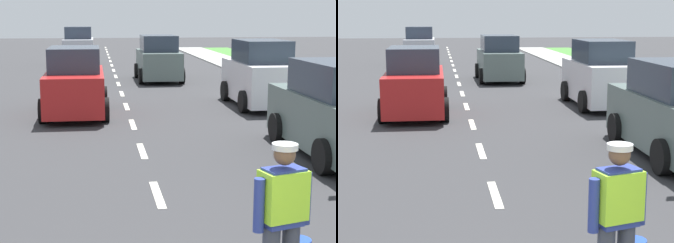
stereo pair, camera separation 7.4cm
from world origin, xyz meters
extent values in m
plane|color=#333335|center=(0.00, 21.00, 0.00)|extent=(96.00, 96.00, 0.00)
cube|color=silver|center=(0.00, 5.70, 0.01)|extent=(0.14, 1.40, 0.01)
cube|color=silver|center=(0.00, 8.70, 0.01)|extent=(0.14, 1.40, 0.01)
cube|color=silver|center=(0.00, 11.70, 0.01)|extent=(0.14, 1.40, 0.01)
cube|color=silver|center=(0.00, 14.70, 0.01)|extent=(0.14, 1.40, 0.01)
cube|color=silver|center=(0.00, 17.70, 0.01)|extent=(0.14, 1.40, 0.01)
cube|color=silver|center=(0.00, 20.70, 0.01)|extent=(0.14, 1.40, 0.01)
cube|color=silver|center=(0.00, 23.70, 0.01)|extent=(0.14, 1.40, 0.01)
cube|color=silver|center=(0.00, 26.70, 0.01)|extent=(0.14, 1.40, 0.01)
cube|color=silver|center=(0.00, 29.70, 0.01)|extent=(0.14, 1.40, 0.01)
cube|color=silver|center=(0.00, 32.70, 0.01)|extent=(0.14, 1.40, 0.01)
cube|color=silver|center=(0.00, 35.70, 0.01)|extent=(0.14, 1.40, 0.01)
cube|color=silver|center=(0.00, 38.70, 0.01)|extent=(0.14, 1.40, 0.01)
cube|color=silver|center=(0.00, 41.70, 0.01)|extent=(0.14, 1.40, 0.01)
cube|color=silver|center=(0.00, 44.70, 0.01)|extent=(0.14, 1.40, 0.01)
cube|color=silver|center=(0.00, 47.70, 0.01)|extent=(0.14, 1.40, 0.01)
cube|color=navy|center=(0.87, 2.12, 1.12)|extent=(0.45, 0.34, 0.60)
cube|color=#A5EA33|center=(0.87, 2.12, 1.14)|extent=(0.52, 0.40, 0.51)
cylinder|color=navy|center=(0.61, 2.05, 1.07)|extent=(0.11, 0.11, 0.55)
cylinder|color=navy|center=(1.14, 2.20, 1.07)|extent=(0.11, 0.11, 0.55)
sphere|color=brown|center=(0.87, 2.12, 1.56)|extent=(0.22, 0.22, 0.22)
cylinder|color=silver|center=(0.87, 2.12, 1.64)|extent=(0.26, 0.26, 0.06)
cube|color=red|center=(-1.56, 13.46, 0.73)|extent=(1.65, 4.00, 1.11)
cube|color=#2D3847|center=(-1.56, 13.56, 1.64)|extent=(1.45, 2.20, 0.70)
cylinder|color=black|center=(-0.72, 12.22, 0.34)|extent=(0.22, 0.68, 0.68)
cylinder|color=black|center=(-2.41, 12.22, 0.34)|extent=(0.22, 0.68, 0.68)
cylinder|color=black|center=(-0.72, 14.70, 0.34)|extent=(0.22, 0.68, 0.68)
cylinder|color=black|center=(-2.41, 14.70, 0.34)|extent=(0.22, 0.68, 0.68)
cube|color=slate|center=(4.01, 7.85, 0.73)|extent=(1.62, 4.36, 1.10)
cylinder|color=black|center=(3.19, 9.20, 0.34)|extent=(0.22, 0.68, 0.68)
cylinder|color=black|center=(3.19, 6.50, 0.34)|extent=(0.22, 0.68, 0.68)
cube|color=slate|center=(1.85, 21.81, 0.75)|extent=(1.70, 4.00, 1.15)
cube|color=#2D3847|center=(1.85, 21.71, 1.68)|extent=(1.50, 2.20, 0.70)
cylinder|color=black|center=(0.97, 23.05, 0.34)|extent=(0.22, 0.68, 0.68)
cylinder|color=black|center=(2.72, 23.05, 0.34)|extent=(0.22, 0.68, 0.68)
cylinder|color=black|center=(0.97, 20.57, 0.34)|extent=(0.22, 0.68, 0.68)
cylinder|color=black|center=(2.72, 20.57, 0.34)|extent=(0.22, 0.68, 0.68)
cube|color=silver|center=(4.30, 14.34, 0.81)|extent=(1.64, 3.90, 1.25)
cube|color=#2D3847|center=(4.30, 14.24, 1.78)|extent=(1.44, 2.15, 0.70)
cylinder|color=black|center=(3.46, 15.55, 0.34)|extent=(0.22, 0.68, 0.68)
cylinder|color=black|center=(5.14, 15.55, 0.34)|extent=(0.22, 0.68, 0.68)
cylinder|color=black|center=(3.46, 13.13, 0.34)|extent=(0.22, 0.68, 0.68)
cylinder|color=black|center=(5.14, 13.13, 0.34)|extent=(0.22, 0.68, 0.68)
cube|color=silver|center=(-1.91, 30.56, 0.85)|extent=(1.72, 4.07, 1.35)
cube|color=#2D3847|center=(-1.91, 30.66, 1.88)|extent=(1.52, 2.24, 0.70)
cylinder|color=black|center=(-1.03, 29.30, 0.34)|extent=(0.22, 0.68, 0.68)
cylinder|color=black|center=(-2.79, 29.30, 0.34)|extent=(0.22, 0.68, 0.68)
cylinder|color=black|center=(-1.03, 31.82, 0.34)|extent=(0.22, 0.68, 0.68)
cylinder|color=black|center=(-2.79, 31.82, 0.34)|extent=(0.22, 0.68, 0.68)
camera|label=1|loc=(-0.97, -3.03, 2.92)|focal=59.55mm
camera|label=2|loc=(-0.89, -3.04, 2.92)|focal=59.55mm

